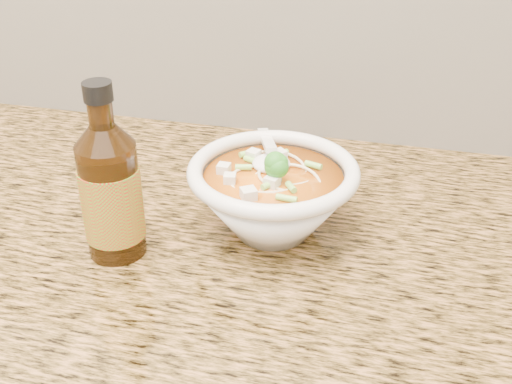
# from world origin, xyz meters

# --- Properties ---
(counter_slab) EXTENTS (4.00, 0.68, 0.04)m
(counter_slab) POSITION_xyz_m (0.00, 1.68, 0.88)
(counter_slab) COLOR #9C6839
(counter_slab) RESTS_ON cabinet
(soup_bowl) EXTENTS (0.19, 0.22, 0.11)m
(soup_bowl) POSITION_xyz_m (0.29, 1.71, 0.95)
(soup_bowl) COLOR white
(soup_bowl) RESTS_ON counter_slab
(hot_sauce_bottle) EXTENTS (0.09, 0.09, 0.20)m
(hot_sauce_bottle) POSITION_xyz_m (0.13, 1.63, 0.98)
(hot_sauce_bottle) COLOR #3E2108
(hot_sauce_bottle) RESTS_ON counter_slab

